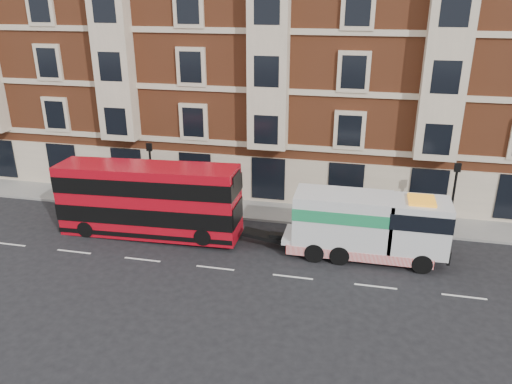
% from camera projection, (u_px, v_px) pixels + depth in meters
% --- Properties ---
extents(ground, '(120.00, 120.00, 0.00)m').
position_uv_depth(ground, '(215.00, 268.00, 25.45)').
color(ground, black).
rests_on(ground, ground).
extents(sidewalk, '(90.00, 3.00, 0.15)m').
position_uv_depth(sidewalk, '(249.00, 209.00, 32.23)').
color(sidewalk, slate).
rests_on(sidewalk, ground).
extents(victorian_terrace, '(45.00, 12.00, 20.40)m').
position_uv_depth(victorian_terrace, '(279.00, 39.00, 35.26)').
color(victorian_terrace, brown).
rests_on(victorian_terrace, ground).
extents(lamp_post_west, '(0.35, 0.15, 4.35)m').
position_uv_depth(lamp_post_west, '(151.00, 171.00, 31.30)').
color(lamp_post_west, black).
rests_on(lamp_post_west, sidewalk).
extents(lamp_post_east, '(0.35, 0.15, 4.35)m').
position_uv_depth(lamp_post_east, '(453.00, 194.00, 27.67)').
color(lamp_post_east, black).
rests_on(lamp_post_east, sidewalk).
extents(double_decker_bus, '(10.42, 2.39, 4.22)m').
position_uv_depth(double_decker_bus, '(148.00, 199.00, 28.18)').
color(double_decker_bus, '#AE0917').
rests_on(double_decker_bus, ground).
extents(tow_truck, '(8.34, 2.46, 3.47)m').
position_uv_depth(tow_truck, '(365.00, 225.00, 25.89)').
color(tow_truck, silver).
rests_on(tow_truck, ground).
extents(pedestrian, '(0.69, 0.63, 1.59)m').
position_uv_depth(pedestrian, '(139.00, 193.00, 32.51)').
color(pedestrian, '#1B2637').
rests_on(pedestrian, sidewalk).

